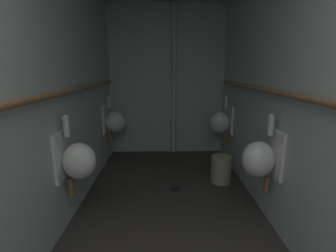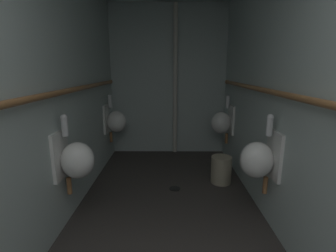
% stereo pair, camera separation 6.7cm
% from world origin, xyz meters
% --- Properties ---
extents(floor, '(2.09, 4.50, 0.08)m').
position_xyz_m(floor, '(0.00, 2.19, -0.04)').
color(floor, '#383330').
rests_on(floor, ground).
extents(wall_left, '(0.06, 4.50, 2.52)m').
position_xyz_m(wall_left, '(-1.02, 2.19, 1.26)').
color(wall_left, '#B3C3BF').
rests_on(wall_left, ground).
extents(wall_right, '(0.06, 4.50, 2.52)m').
position_xyz_m(wall_right, '(1.02, 2.19, 1.26)').
color(wall_right, '#B3C3BF').
rests_on(wall_right, ground).
extents(wall_back, '(2.09, 0.06, 2.52)m').
position_xyz_m(wall_back, '(0.00, 4.41, 1.26)').
color(wall_back, '#B3C3BF').
rests_on(wall_back, ground).
extents(urinal_left_mid, '(0.32, 0.30, 0.76)m').
position_xyz_m(urinal_left_mid, '(-0.84, 2.16, 0.67)').
color(urinal_left_mid, white).
extents(urinal_left_far, '(0.32, 0.30, 0.76)m').
position_xyz_m(urinal_left_far, '(-0.84, 3.87, 0.67)').
color(urinal_left_far, white).
extents(urinal_right_mid, '(0.32, 0.30, 0.76)m').
position_xyz_m(urinal_right_mid, '(0.84, 2.18, 0.67)').
color(urinal_right_mid, white).
extents(urinal_right_far, '(0.32, 0.30, 0.76)m').
position_xyz_m(urinal_right_far, '(0.84, 3.80, 0.67)').
color(urinal_right_far, white).
extents(supply_pipe_left, '(0.06, 3.82, 0.06)m').
position_xyz_m(supply_pipe_left, '(-0.93, 2.19, 1.27)').
color(supply_pipe_left, '#936038').
extents(supply_pipe_right, '(0.06, 3.75, 0.06)m').
position_xyz_m(supply_pipe_right, '(0.93, 2.16, 1.27)').
color(supply_pipe_right, '#936038').
extents(standpipe_back_wall, '(0.07, 0.07, 2.47)m').
position_xyz_m(standpipe_back_wall, '(0.12, 4.30, 1.26)').
color(standpipe_back_wall, beige).
rests_on(standpipe_back_wall, ground).
extents(floor_drain, '(0.14, 0.14, 0.01)m').
position_xyz_m(floor_drain, '(0.09, 2.91, 0.00)').
color(floor_drain, black).
rests_on(floor_drain, ground).
extents(waste_bin, '(0.27, 0.27, 0.36)m').
position_xyz_m(waste_bin, '(0.70, 3.10, 0.18)').
color(waste_bin, '#9E937A').
rests_on(waste_bin, ground).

